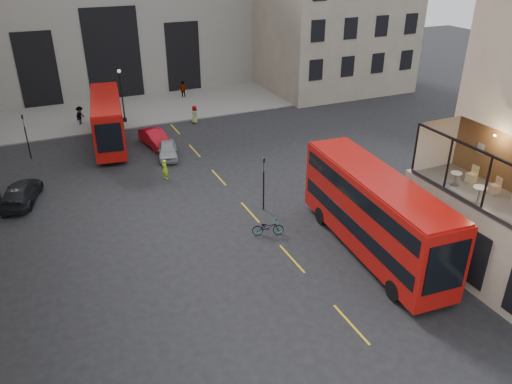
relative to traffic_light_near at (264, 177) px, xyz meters
name	(u,v)px	position (x,y,z in m)	size (l,w,h in m)	color
ground	(385,313)	(1.00, -12.00, -2.42)	(140.00, 140.00, 0.00)	black
host_frontage	(493,244)	(7.50, -12.00, -0.17)	(3.00, 11.00, 4.50)	#C5B194
cafe_floor	(503,205)	(7.50, -12.00, 2.12)	(3.00, 10.00, 0.10)	slate
gateway	(100,8)	(-4.00, 35.99, 6.96)	(35.00, 10.60, 18.00)	gray
pavement_far	(118,111)	(-5.00, 26.00, -2.36)	(40.00, 12.00, 0.12)	slate
traffic_light_near	(264,177)	(0.00, 0.00, 0.00)	(0.16, 0.20, 3.80)	black
traffic_light_far	(25,131)	(-14.00, 16.00, 0.00)	(0.16, 0.20, 3.80)	black
street_lamp_b	(122,99)	(-5.00, 22.00, -0.03)	(0.36, 0.36, 5.33)	black
bus_near	(374,210)	(3.56, -7.15, 0.30)	(3.68, 12.34, 4.86)	#A50F0B
bus_far	(108,118)	(-7.33, 16.61, -0.03)	(3.88, 10.94, 4.27)	#A40F0B
car_a	(168,150)	(-3.48, 11.54, -1.77)	(1.55, 3.84, 1.31)	#A0A2A8
car_b	(155,138)	(-3.77, 14.53, -1.71)	(1.51, 4.34, 1.43)	#AB0A17
car_c	(21,193)	(-14.86, 7.90, -1.71)	(2.01, 4.94, 1.43)	black
bicycle	(268,227)	(-1.12, -3.04, -1.91)	(0.68, 1.96, 1.03)	gray
cyclist	(165,169)	(-4.76, 7.53, -1.65)	(0.57, 0.37, 1.56)	#C0FF1A
pedestrian_b	(80,116)	(-9.09, 22.94, -1.47)	(1.24, 0.71, 1.91)	gray
pedestrian_c	(183,90)	(2.89, 28.00, -1.45)	(1.14, 0.48, 1.95)	gray
pedestrian_d	(195,115)	(1.33, 19.03, -1.54)	(0.86, 0.56, 1.76)	gray
cafe_table_mid	(479,192)	(6.58, -11.24, 2.72)	(0.66, 0.66, 0.83)	white
cafe_table_far	(456,177)	(6.90, -9.33, 2.67)	(0.59, 0.59, 0.74)	white
cafe_chair_c	(495,188)	(8.11, -10.86, 2.44)	(0.48, 0.48, 0.87)	tan
cafe_chair_d	(472,177)	(8.06, -9.34, 2.45)	(0.48, 0.48, 0.91)	#D9BF7D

